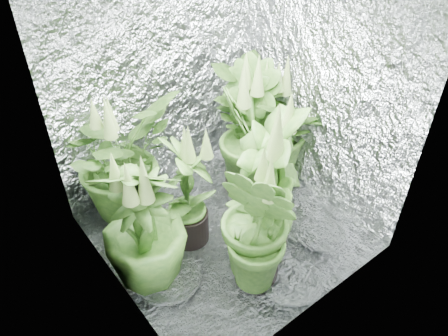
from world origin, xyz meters
name	(u,v)px	position (x,y,z in m)	size (l,w,h in m)	color
ground	(226,231)	(0.00, 0.00, 0.00)	(1.60, 1.60, 0.00)	silver
walls	(226,109)	(0.00, 0.00, 1.00)	(1.62, 1.62, 2.00)	silver
plant_a	(119,157)	(-0.43, 0.64, 0.47)	(1.05, 1.05, 1.01)	black
plant_b	(187,192)	(-0.23, 0.11, 0.42)	(0.58, 0.58, 0.92)	black
plant_c	(246,133)	(0.42, 0.29, 0.51)	(0.67, 0.67, 1.11)	black
plant_d	(143,226)	(-0.62, -0.02, 0.45)	(0.70, 0.70, 1.00)	black
plant_e	(269,127)	(0.64, 0.28, 0.48)	(0.93, 0.93, 1.02)	black
plant_f	(268,187)	(0.11, -0.27, 0.54)	(0.79, 0.79, 1.17)	black
plant_g	(259,225)	(-0.10, -0.43, 0.47)	(0.60, 0.60, 1.02)	black
circulation_fan	(235,144)	(0.60, 0.63, 0.15)	(0.19, 0.30, 0.36)	black
plant_label	(268,243)	(-0.04, -0.46, 0.30)	(0.05, 0.01, 0.08)	white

